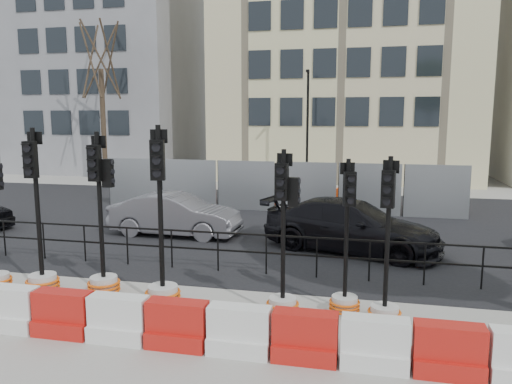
# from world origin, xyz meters

# --- Properties ---
(ground) EXTENTS (120.00, 120.00, 0.00)m
(ground) POSITION_xyz_m (0.00, 0.00, 0.00)
(ground) COLOR #51514C
(ground) RESTS_ON ground
(sidewalk_near) EXTENTS (40.00, 6.00, 0.02)m
(sidewalk_near) POSITION_xyz_m (0.00, -3.00, 0.01)
(sidewalk_near) COLOR gray
(sidewalk_near) RESTS_ON ground
(road) EXTENTS (40.00, 14.00, 0.03)m
(road) POSITION_xyz_m (0.00, 7.00, 0.01)
(road) COLOR black
(road) RESTS_ON ground
(sidewalk_far) EXTENTS (40.00, 4.00, 0.02)m
(sidewalk_far) POSITION_xyz_m (0.00, 16.00, 0.01)
(sidewalk_far) COLOR gray
(sidewalk_far) RESTS_ON ground
(building_grey) EXTENTS (11.00, 9.06, 14.00)m
(building_grey) POSITION_xyz_m (-14.00, 21.99, 7.00)
(building_grey) COLOR gray
(building_grey) RESTS_ON ground
(building_cream) EXTENTS (15.00, 10.06, 18.00)m
(building_cream) POSITION_xyz_m (2.00, 21.99, 9.00)
(building_cream) COLOR beige
(building_cream) RESTS_ON ground
(kerb_railing) EXTENTS (18.00, 0.04, 1.00)m
(kerb_railing) POSITION_xyz_m (0.00, 1.20, 0.69)
(kerb_railing) COLOR black
(kerb_railing) RESTS_ON ground
(heras_fencing) EXTENTS (14.33, 1.72, 2.00)m
(heras_fencing) POSITION_xyz_m (0.57, 9.86, 0.65)
(heras_fencing) COLOR gray
(heras_fencing) RESTS_ON ground
(lamp_post_far) EXTENTS (0.12, 0.56, 6.00)m
(lamp_post_far) POSITION_xyz_m (0.50, 14.98, 3.22)
(lamp_post_far) COLOR black
(lamp_post_far) RESTS_ON ground
(tree_bare_far) EXTENTS (2.00, 2.00, 9.00)m
(tree_bare_far) POSITION_xyz_m (-11.00, 15.50, 6.65)
(tree_bare_far) COLOR #473828
(tree_bare_far) RESTS_ON ground
(barrier_row) EXTENTS (12.55, 0.50, 0.80)m
(barrier_row) POSITION_xyz_m (-0.00, -2.80, 0.37)
(barrier_row) COLOR red
(barrier_row) RESTS_ON ground
(traffic_signal_c) EXTENTS (0.70, 0.70, 3.54)m
(traffic_signal_c) POSITION_xyz_m (-3.22, -1.09, 0.73)
(traffic_signal_c) COLOR silver
(traffic_signal_c) RESTS_ON ground
(traffic_signal_d) EXTENTS (0.68, 0.68, 3.47)m
(traffic_signal_d) POSITION_xyz_m (-1.88, -0.91, 0.83)
(traffic_signal_d) COLOR silver
(traffic_signal_d) RESTS_ON ground
(traffic_signal_e) EXTENTS (0.71, 0.71, 3.61)m
(traffic_signal_e) POSITION_xyz_m (-0.41, -1.22, 0.75)
(traffic_signal_e) COLOR silver
(traffic_signal_e) RESTS_ON ground
(traffic_signal_f) EXTENTS (0.63, 0.63, 3.19)m
(traffic_signal_f) POSITION_xyz_m (2.01, -1.20, 0.76)
(traffic_signal_f) COLOR silver
(traffic_signal_f) RESTS_ON ground
(traffic_signal_g) EXTENTS (0.59, 0.59, 3.00)m
(traffic_signal_g) POSITION_xyz_m (3.14, -0.81, 0.62)
(traffic_signal_g) COLOR silver
(traffic_signal_g) RESTS_ON ground
(traffic_signal_h) EXTENTS (0.61, 0.61, 3.09)m
(traffic_signal_h) POSITION_xyz_m (3.87, -1.18, 0.64)
(traffic_signal_h) COLOR silver
(traffic_signal_h) RESTS_ON ground
(car_b) EXTENTS (1.71, 4.21, 1.36)m
(car_b) POSITION_xyz_m (-2.40, 4.46, 0.68)
(car_b) COLOR #58575D
(car_b) RESTS_ON ground
(car_c) EXTENTS (4.76, 6.09, 1.44)m
(car_c) POSITION_xyz_m (3.10, 3.82, 0.72)
(car_c) COLOR black
(car_c) RESTS_ON ground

